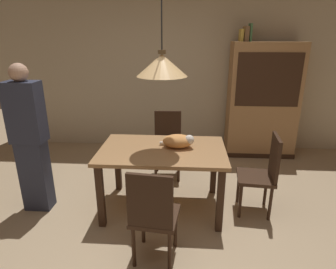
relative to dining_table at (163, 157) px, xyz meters
name	(u,v)px	position (x,y,z in m)	size (l,w,h in m)	color
ground	(166,239)	(0.08, -0.57, -0.65)	(10.00, 10.00, 0.00)	tan
back_wall	(177,65)	(0.08, 2.08, 0.80)	(6.40, 0.10, 2.90)	beige
dining_table	(163,157)	(0.00, 0.00, 0.00)	(1.40, 0.90, 0.75)	#A87A4C
chair_near_front	(153,213)	(-0.01, -0.88, -0.14)	(0.44, 0.44, 0.93)	#382316
chair_right_side	(263,171)	(1.13, -0.01, -0.14)	(0.44, 0.44, 0.93)	#382316
chair_far_back	(168,141)	(0.00, 0.88, -0.14)	(0.41, 0.41, 0.93)	#382316
cat_sleeping	(179,141)	(0.18, 0.05, 0.18)	(0.39, 0.23, 0.16)	#E59951
pendant_lamp	(162,65)	(0.00, 0.00, 1.01)	(0.52, 0.52, 1.30)	#E5B775
hutch_bookcase	(262,103)	(1.49, 1.75, 0.24)	(1.12, 0.45, 1.85)	#A87A4C
book_yellow_short	(241,35)	(1.07, 1.75, 1.29)	(0.04, 0.20, 0.18)	gold
book_brown_thick	(246,34)	(1.13, 1.75, 1.31)	(0.06, 0.24, 0.22)	brown
book_green_slim	(250,32)	(1.20, 1.75, 1.33)	(0.03, 0.20, 0.26)	#427A4C
person_standing	(30,140)	(-1.46, -0.09, 0.20)	(0.36, 0.22, 1.68)	#2D3347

